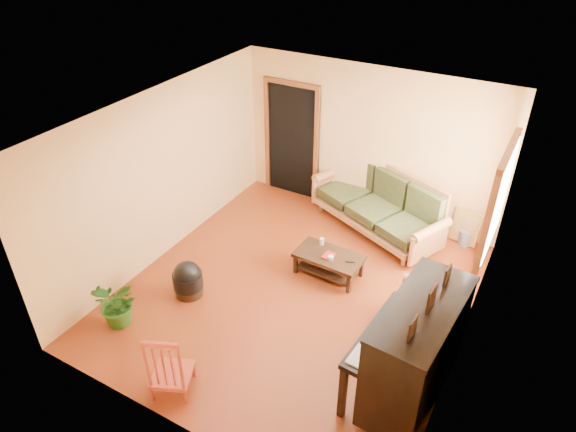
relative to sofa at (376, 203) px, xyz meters
The scene contains 16 objects.
floor 2.15m from the sofa, 100.33° to the right, with size 5.00×5.00×0.00m, color #5A1E0B.
doorway 1.94m from the sofa, 166.94° to the left, with size 1.08×0.16×2.05m, color black.
window 2.22m from the sofa, 22.41° to the right, with size 0.12×1.36×1.46m, color white.
sofa is the anchor object (origin of this frame).
coffee_table 1.51m from the sofa, 95.99° to the right, with size 0.98×0.53×0.36m, color black.
armchair 2.34m from the sofa, 54.66° to the right, with size 0.77×0.80×0.80m, color #9B5F39.
piano 3.37m from the sofa, 62.25° to the right, with size 0.90×1.53×1.35m, color black.
footstool 3.30m from the sofa, 120.87° to the right, with size 0.42×0.42×0.40m, color black.
red_chair 4.27m from the sofa, 100.87° to the right, with size 0.43×0.47×0.92m, color maroon.
leaning_frame 1.46m from the sofa, 13.09° to the left, with size 0.45×0.10×0.60m, color #B5903C.
ceramic_crock 1.51m from the sofa, 11.45° to the left, with size 0.20×0.20×0.25m, color #305392.
potted_plant 4.28m from the sofa, 119.10° to the right, with size 0.61×0.52×0.67m, color #235217.
book 1.52m from the sofa, 98.36° to the right, with size 0.15×0.20×0.02m, color #A21B15.
candle 1.34m from the sofa, 105.62° to the right, with size 0.06×0.06×0.11m, color white.
glass_jar 1.56m from the sofa, 93.29° to the right, with size 0.08×0.08×0.05m, color white.
remote 1.49m from the sofa, 83.13° to the right, with size 0.14×0.04×0.01m, color black.
Camera 1 is at (2.61, -4.90, 4.87)m, focal length 32.00 mm.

